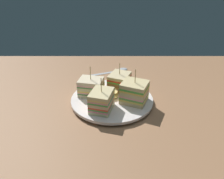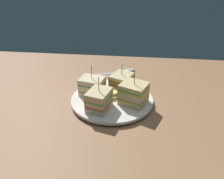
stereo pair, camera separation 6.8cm
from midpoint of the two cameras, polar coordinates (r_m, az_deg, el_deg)
ground_plane at (r=70.29cm, az=2.75°, el=-3.94°), size 129.66×81.40×1.80cm
plate at (r=69.32cm, az=2.79°, el=-2.68°), size 25.21×25.21×1.51cm
sandwich_wedge_0 at (r=70.20cm, az=-2.28°, el=0.84°), size 8.27×7.14×9.64cm
sandwich_wedge_1 at (r=62.48cm, az=-0.20°, el=-2.77°), size 7.32×8.48×9.96cm
sandwich_wedge_2 at (r=65.76cm, az=8.45°, el=-1.08°), size 9.26×8.91×10.53cm
sandwich_wedge_3 at (r=73.27cm, az=5.10°, el=1.91°), size 8.25×8.97×8.88cm
chip_pile at (r=69.41cm, az=2.66°, el=-1.08°), size 5.98×7.11×2.26cm
spoon at (r=90.11cm, az=5.46°, el=4.70°), size 15.42×7.45×1.00cm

